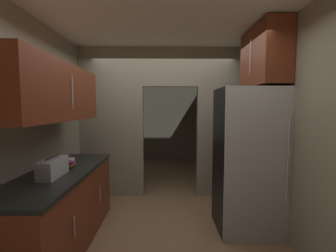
% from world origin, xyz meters
% --- Properties ---
extents(ground, '(20.00, 20.00, 0.00)m').
position_xyz_m(ground, '(0.00, 0.00, 0.00)').
color(ground, brown).
extents(kitchen_overhead_slab, '(3.44, 6.63, 0.06)m').
position_xyz_m(kitchen_overhead_slab, '(0.00, 0.39, 2.73)').
color(kitchen_overhead_slab, silver).
extents(kitchen_partition, '(3.04, 0.12, 2.70)m').
position_xyz_m(kitchen_partition, '(-0.04, 1.31, 1.46)').
color(kitchen_partition, gray).
rests_on(kitchen_partition, ground).
extents(adjoining_room_shell, '(3.04, 2.99, 2.70)m').
position_xyz_m(adjoining_room_shell, '(0.00, 3.28, 1.35)').
color(adjoining_room_shell, gray).
rests_on(adjoining_room_shell, ground).
extents(kitchen_flank_left, '(0.10, 3.81, 2.70)m').
position_xyz_m(kitchen_flank_left, '(-1.57, -0.59, 1.35)').
color(kitchen_flank_left, gray).
rests_on(kitchen_flank_left, ground).
extents(kitchen_flank_right, '(0.10, 3.81, 2.70)m').
position_xyz_m(kitchen_flank_right, '(1.57, -0.59, 1.35)').
color(kitchen_flank_right, gray).
rests_on(kitchen_flank_right, ground).
extents(refrigerator, '(0.80, 0.71, 1.88)m').
position_xyz_m(refrigerator, '(1.13, 0.10, 0.94)').
color(refrigerator, black).
rests_on(refrigerator, ground).
extents(lower_cabinet_run, '(0.68, 1.98, 0.90)m').
position_xyz_m(lower_cabinet_run, '(-1.18, -0.28, 0.45)').
color(lower_cabinet_run, maroon).
rests_on(lower_cabinet_run, ground).
extents(upper_cabinet_counterside, '(0.36, 1.78, 0.64)m').
position_xyz_m(upper_cabinet_counterside, '(-1.18, -0.28, 1.80)').
color(upper_cabinet_counterside, maroon).
extents(upper_cabinet_fridgeside, '(0.36, 0.88, 0.77)m').
position_xyz_m(upper_cabinet_fridgeside, '(1.34, 0.20, 2.30)').
color(upper_cabinet_fridgeside, maroon).
extents(boombox, '(0.17, 0.41, 0.22)m').
position_xyz_m(boombox, '(-1.15, -0.47, 1.00)').
color(boombox, '#B2B2B7').
rests_on(boombox, lower_cabinet_run).
extents(book_stack, '(0.14, 0.17, 0.11)m').
position_xyz_m(book_stack, '(-1.14, -0.09, 0.95)').
color(book_stack, black).
rests_on(book_stack, lower_cabinet_run).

